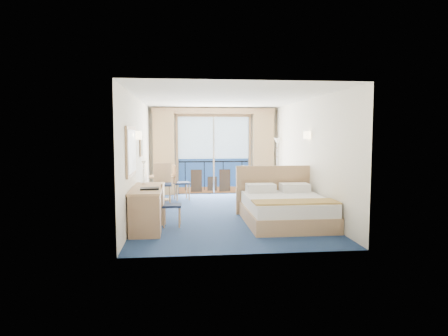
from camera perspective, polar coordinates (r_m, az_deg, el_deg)
floor at (r=9.54m, az=0.09°, el=-6.46°), size 6.50×6.50×0.00m
room_walls at (r=9.35m, az=0.10°, el=4.28°), size 4.04×6.54×2.72m
balcony_door at (r=12.58m, az=-1.51°, el=1.57°), size 2.36×0.03×2.52m
curtain_left at (r=12.40m, az=-8.59°, el=2.07°), size 0.65×0.22×2.55m
curtain_right at (r=12.65m, az=5.59°, el=2.16°), size 0.65×0.22×2.55m
pelmet at (r=12.46m, az=-1.45°, el=8.15°), size 3.80×0.25×0.18m
mirror at (r=7.87m, az=-13.13°, el=2.35°), size 0.05×1.25×0.95m
wall_print at (r=9.80m, az=-11.75°, el=3.17°), size 0.04×0.42×0.52m
sconce_left at (r=8.75m, az=-12.25°, el=4.59°), size 0.18×0.18×0.18m
sconce_right at (r=9.61m, az=11.81°, el=4.62°), size 0.18×0.18×0.18m
bed at (r=8.55m, az=8.70°, el=-5.69°), size 1.81×2.15×1.14m
nightstand at (r=10.08m, az=9.90°, el=-4.18°), size 0.46×0.44×0.60m
phone at (r=10.06m, az=10.14°, el=-2.27°), size 0.19×0.16×0.07m
armchair at (r=11.17m, az=6.50°, el=-2.92°), size 0.98×1.00×0.72m
floor_lamp at (r=12.21m, az=7.60°, el=2.29°), size 0.24×0.24×1.75m
desk at (r=7.67m, az=-11.14°, el=-5.92°), size 0.60×1.75×0.82m
desk_chair at (r=8.22m, az=-8.01°, el=-4.81°), size 0.41×0.40×0.89m
folder at (r=7.77m, az=-10.58°, el=-2.91°), size 0.37×0.28×0.03m
desk_lamp at (r=8.58m, az=-11.40°, el=0.10°), size 0.13×0.13×0.48m
round_table at (r=11.41m, az=-8.77°, el=-1.94°), size 0.78×0.78×0.70m
table_chair_a at (r=11.42m, az=-6.49°, el=-1.74°), size 0.52×0.51×1.00m
table_chair_b at (r=10.91m, az=-8.77°, el=-1.81°), size 0.49×0.51×1.09m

